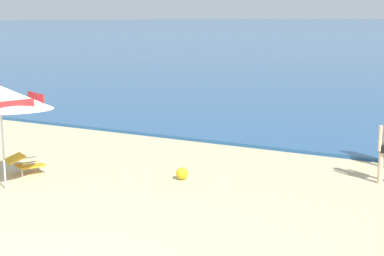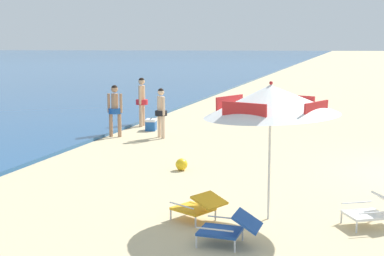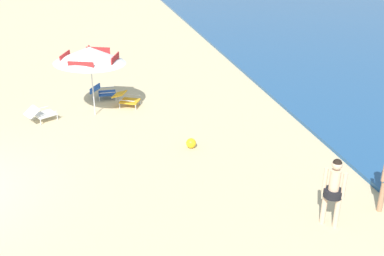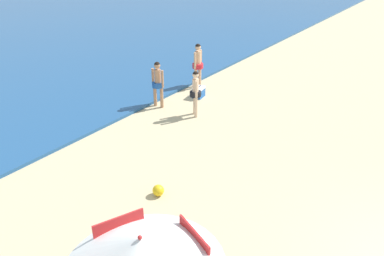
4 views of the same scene
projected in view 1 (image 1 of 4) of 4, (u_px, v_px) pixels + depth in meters
beach_umbrella_striped_main at (0, 97)px, 12.10m from camera, size 2.88×2.90×2.33m
lounge_chair_beside_umbrella at (25, 163)px, 13.59m from camera, size 0.87×1.01×0.50m
beach_ball at (182, 173)px, 13.17m from camera, size 0.28×0.28×0.28m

